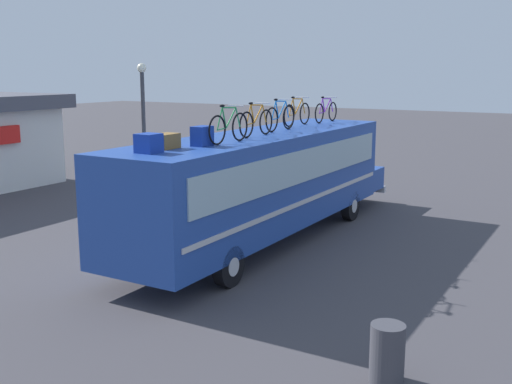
{
  "coord_description": "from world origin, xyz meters",
  "views": [
    {
      "loc": [
        -14.66,
        -8.4,
        4.81
      ],
      "look_at": [
        -0.32,
        0.0,
        1.52
      ],
      "focal_mm": 43.39,
      "sensor_mm": 36.0,
      "label": 1
    }
  ],
  "objects_px": {
    "luggage_bag_3": "(202,136)",
    "street_lamp": "(144,122)",
    "luggage_bag_2": "(166,141)",
    "trash_bin": "(387,353)",
    "rooftop_bicycle_3": "(280,117)",
    "rooftop_bicycle_1": "(229,127)",
    "luggage_bag_1": "(149,143)",
    "rooftop_bicycle_2": "(256,122)",
    "rooftop_bicycle_4": "(297,113)",
    "bus": "(266,180)",
    "rooftop_bicycle_5": "(326,111)"
  },
  "relations": [
    {
      "from": "bus",
      "to": "luggage_bag_1",
      "type": "relative_size",
      "value": 27.57
    },
    {
      "from": "rooftop_bicycle_1",
      "to": "rooftop_bicycle_4",
      "type": "height_order",
      "value": "rooftop_bicycle_1"
    },
    {
      "from": "luggage_bag_1",
      "to": "rooftop_bicycle_4",
      "type": "height_order",
      "value": "rooftop_bicycle_4"
    },
    {
      "from": "luggage_bag_2",
      "to": "rooftop_bicycle_2",
      "type": "height_order",
      "value": "rooftop_bicycle_2"
    },
    {
      "from": "bus",
      "to": "rooftop_bicycle_1",
      "type": "relative_size",
      "value": 7.54
    },
    {
      "from": "luggage_bag_2",
      "to": "rooftop_bicycle_3",
      "type": "bearing_deg",
      "value": -2.72
    },
    {
      "from": "rooftop_bicycle_2",
      "to": "rooftop_bicycle_5",
      "type": "distance_m",
      "value": 5.05
    },
    {
      "from": "luggage_bag_1",
      "to": "street_lamp",
      "type": "bearing_deg",
      "value": 41.23
    },
    {
      "from": "luggage_bag_3",
      "to": "street_lamp",
      "type": "height_order",
      "value": "street_lamp"
    },
    {
      "from": "bus",
      "to": "luggage_bag_1",
      "type": "xyz_separation_m",
      "value": [
        -4.87,
        0.07,
        1.52
      ]
    },
    {
      "from": "bus",
      "to": "trash_bin",
      "type": "height_order",
      "value": "bus"
    },
    {
      "from": "rooftop_bicycle_3",
      "to": "rooftop_bicycle_4",
      "type": "relative_size",
      "value": 0.97
    },
    {
      "from": "luggage_bag_2",
      "to": "trash_bin",
      "type": "relative_size",
      "value": 0.62
    },
    {
      "from": "rooftop_bicycle_2",
      "to": "rooftop_bicycle_1",
      "type": "bearing_deg",
      "value": -172.88
    },
    {
      "from": "bus",
      "to": "rooftop_bicycle_3",
      "type": "distance_m",
      "value": 1.87
    },
    {
      "from": "luggage_bag_1",
      "to": "street_lamp",
      "type": "distance_m",
      "value": 8.88
    },
    {
      "from": "rooftop_bicycle_1",
      "to": "street_lamp",
      "type": "xyz_separation_m",
      "value": [
        4.33,
        6.34,
        -0.45
      ]
    },
    {
      "from": "luggage_bag_3",
      "to": "rooftop_bicycle_5",
      "type": "bearing_deg",
      "value": 1.83
    },
    {
      "from": "rooftop_bicycle_3",
      "to": "rooftop_bicycle_4",
      "type": "bearing_deg",
      "value": 10.66
    },
    {
      "from": "luggage_bag_2",
      "to": "luggage_bag_3",
      "type": "xyz_separation_m",
      "value": [
        0.83,
        -0.39,
        0.06
      ]
    },
    {
      "from": "rooftop_bicycle_1",
      "to": "street_lamp",
      "type": "distance_m",
      "value": 7.69
    },
    {
      "from": "rooftop_bicycle_3",
      "to": "luggage_bag_3",
      "type": "bearing_deg",
      "value": -177.75
    },
    {
      "from": "luggage_bag_3",
      "to": "rooftop_bicycle_2",
      "type": "relative_size",
      "value": 0.29
    },
    {
      "from": "bus",
      "to": "luggage_bag_3",
      "type": "height_order",
      "value": "luggage_bag_3"
    },
    {
      "from": "luggage_bag_1",
      "to": "rooftop_bicycle_3",
      "type": "bearing_deg",
      "value": -1.04
    },
    {
      "from": "luggage_bag_2",
      "to": "trash_bin",
      "type": "height_order",
      "value": "luggage_bag_2"
    },
    {
      "from": "rooftop_bicycle_5",
      "to": "bus",
      "type": "bearing_deg",
      "value": -179.33
    },
    {
      "from": "bus",
      "to": "rooftop_bicycle_2",
      "type": "distance_m",
      "value": 1.92
    },
    {
      "from": "luggage_bag_2",
      "to": "rooftop_bicycle_1",
      "type": "distance_m",
      "value": 1.73
    },
    {
      "from": "luggage_bag_2",
      "to": "rooftop_bicycle_2",
      "type": "bearing_deg",
      "value": -7.26
    },
    {
      "from": "trash_bin",
      "to": "luggage_bag_2",
      "type": "bearing_deg",
      "value": 71.25
    },
    {
      "from": "rooftop_bicycle_3",
      "to": "rooftop_bicycle_1",
      "type": "bearing_deg",
      "value": -173.36
    },
    {
      "from": "rooftop_bicycle_1",
      "to": "trash_bin",
      "type": "bearing_deg",
      "value": -124.47
    },
    {
      "from": "rooftop_bicycle_1",
      "to": "bus",
      "type": "bearing_deg",
      "value": 9.35
    },
    {
      "from": "rooftop_bicycle_2",
      "to": "rooftop_bicycle_3",
      "type": "height_order",
      "value": "rooftop_bicycle_3"
    },
    {
      "from": "rooftop_bicycle_2",
      "to": "street_lamp",
      "type": "relative_size",
      "value": 0.34
    },
    {
      "from": "bus",
      "to": "luggage_bag_1",
      "type": "height_order",
      "value": "luggage_bag_1"
    },
    {
      "from": "trash_bin",
      "to": "luggage_bag_1",
      "type": "bearing_deg",
      "value": 77.74
    },
    {
      "from": "luggage_bag_2",
      "to": "rooftop_bicycle_3",
      "type": "xyz_separation_m",
      "value": [
        4.92,
        -0.23,
        0.22
      ]
    },
    {
      "from": "bus",
      "to": "street_lamp",
      "type": "relative_size",
      "value": 2.53
    },
    {
      "from": "luggage_bag_1",
      "to": "trash_bin",
      "type": "distance_m",
      "value": 6.49
    },
    {
      "from": "luggage_bag_1",
      "to": "rooftop_bicycle_5",
      "type": "bearing_deg",
      "value": -0.16
    },
    {
      "from": "rooftop_bicycle_4",
      "to": "trash_bin",
      "type": "relative_size",
      "value": 1.87
    },
    {
      "from": "rooftop_bicycle_1",
      "to": "rooftop_bicycle_2",
      "type": "xyz_separation_m",
      "value": [
        1.65,
        0.21,
        -0.01
      ]
    },
    {
      "from": "rooftop_bicycle_4",
      "to": "street_lamp",
      "type": "distance_m",
      "value": 5.69
    },
    {
      "from": "rooftop_bicycle_2",
      "to": "rooftop_bicycle_3",
      "type": "xyz_separation_m",
      "value": [
        1.67,
        0.18,
        0.01
      ]
    },
    {
      "from": "rooftop_bicycle_5",
      "to": "trash_bin",
      "type": "distance_m",
      "value": 12.12
    },
    {
      "from": "luggage_bag_2",
      "to": "rooftop_bicycle_1",
      "type": "bearing_deg",
      "value": -21.17
    },
    {
      "from": "rooftop_bicycle_1",
      "to": "rooftop_bicycle_2",
      "type": "relative_size",
      "value": 1.0
    },
    {
      "from": "luggage_bag_1",
      "to": "rooftop_bicycle_1",
      "type": "height_order",
      "value": "rooftop_bicycle_1"
    }
  ]
}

